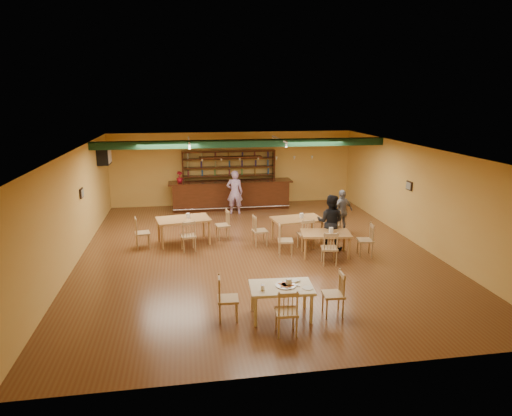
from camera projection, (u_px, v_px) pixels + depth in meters
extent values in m
plane|color=brown|center=(256.00, 251.00, 13.15)|extent=(12.00, 12.00, 0.00)
cube|color=black|center=(243.00, 143.00, 15.12)|extent=(10.00, 0.30, 0.25)
cube|color=silver|center=(189.00, 140.00, 15.40)|extent=(0.05, 2.50, 0.05)
cube|color=silver|center=(279.00, 139.00, 15.89)|extent=(0.05, 2.50, 0.05)
cube|color=silver|center=(104.00, 156.00, 15.84)|extent=(0.34, 0.70, 0.48)
cube|color=black|center=(81.00, 193.00, 12.92)|extent=(0.04, 0.34, 0.28)
cube|color=black|center=(409.00, 186.00, 13.97)|extent=(0.04, 0.34, 0.28)
cube|color=#35180A|center=(231.00, 195.00, 17.91)|extent=(4.91, 0.85, 1.13)
cube|color=#35180A|center=(229.00, 178.00, 18.37)|extent=(3.80, 0.40, 2.28)
imported|color=maroon|center=(180.00, 177.00, 17.40)|extent=(0.32, 0.32, 0.45)
cube|color=#B0773E|center=(184.00, 231.00, 13.74)|extent=(1.73, 1.21, 0.79)
cube|color=#B0773E|center=(297.00, 230.00, 13.89)|extent=(1.61, 1.09, 0.76)
cube|color=#B0773E|center=(325.00, 244.00, 12.68)|extent=(1.49, 1.02, 0.69)
cube|color=tan|center=(281.00, 302.00, 9.15)|extent=(1.33, 0.90, 0.69)
cylinder|color=silver|center=(286.00, 285.00, 9.08)|extent=(0.42, 0.42, 0.01)
cylinder|color=#EAE5C6|center=(263.00, 288.00, 8.86)|extent=(0.08, 0.08, 0.11)
cube|color=white|center=(294.00, 281.00, 9.29)|extent=(0.24, 0.21, 0.03)
cube|color=silver|center=(292.00, 284.00, 9.14)|extent=(0.29, 0.29, 0.00)
cylinder|color=white|center=(308.00, 288.00, 8.97)|extent=(0.23, 0.23, 0.01)
imported|color=#9153B4|center=(235.00, 192.00, 17.06)|extent=(0.66, 0.48, 1.69)
imported|color=black|center=(330.00, 222.00, 13.14)|extent=(1.00, 0.93, 1.65)
imported|color=gray|center=(342.00, 212.00, 14.68)|extent=(0.93, 0.64, 1.46)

